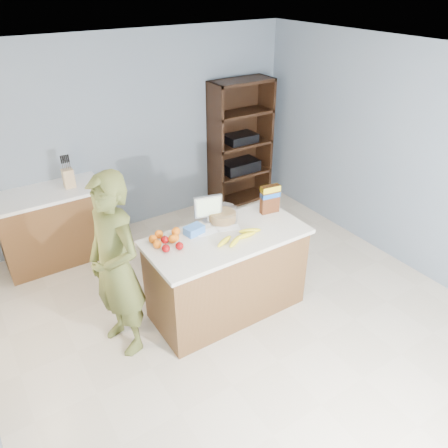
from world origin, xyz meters
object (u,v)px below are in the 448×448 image
counter_peninsula (227,276)px  shelving_unit (238,145)px  cereal_box (270,197)px  tv (208,207)px  person (116,267)px

counter_peninsula → shelving_unit: size_ratio=0.87×
cereal_box → counter_peninsula: bearing=-166.9°
counter_peninsula → tv: (-0.01, 0.32, 0.64)m
cereal_box → person: bearing=-179.4°
counter_peninsula → tv: size_ratio=5.53×
tv → shelving_unit: bearing=47.9°
tv → cereal_box: size_ratio=0.94×
person → cereal_box: size_ratio=5.82×
shelving_unit → counter_peninsula: bearing=-127.1°
person → cereal_box: 1.69m
counter_peninsula → person: person is taller
shelving_unit → person: size_ratio=1.04×
person → counter_peninsula: bearing=69.0°
person → cereal_box: person is taller
shelving_unit → person: bearing=-143.6°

